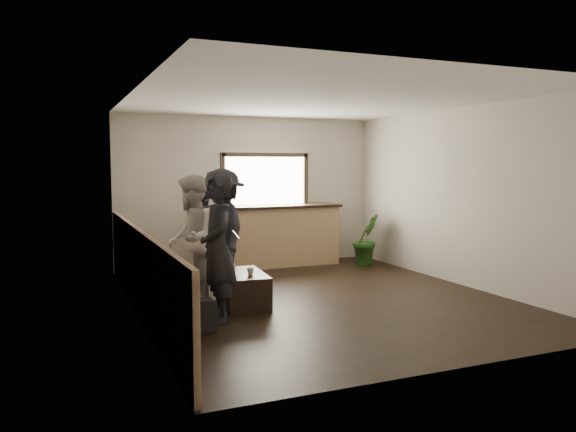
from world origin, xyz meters
name	(u,v)px	position (x,y,z in m)	size (l,w,h in m)	color
ground	(318,298)	(0.00, 0.00, 0.00)	(5.00, 6.00, 0.01)	black
room_shell	(270,197)	(-0.74, 0.00, 1.47)	(5.01, 6.01, 2.80)	silver
bar_counter	(270,232)	(0.30, 2.70, 0.64)	(2.70, 0.68, 2.13)	tan
sofa	(168,294)	(-2.15, -0.13, 0.28)	(1.93, 0.75, 0.56)	black
coffee_table	(243,289)	(-1.11, 0.05, 0.22)	(0.56, 1.01, 0.45)	black
cup_a	(231,267)	(-1.22, 0.23, 0.50)	(0.12, 0.12, 0.10)	silver
cup_b	(250,272)	(-1.07, -0.14, 0.49)	(0.10, 0.10, 0.09)	silver
potted_plant	(366,239)	(2.05, 2.12, 0.49)	(0.54, 0.44, 0.98)	#2D6623
person_a	(218,248)	(-1.63, -0.58, 0.89)	(0.49, 0.67, 1.79)	black
person_b	(192,239)	(-1.70, 0.48, 0.88)	(0.88, 1.01, 1.77)	beige
person_c	(223,231)	(-1.14, 0.89, 0.92)	(0.71, 1.21, 1.85)	black
person_d	(204,235)	(-1.25, 1.61, 0.78)	(0.84, 0.97, 1.57)	black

